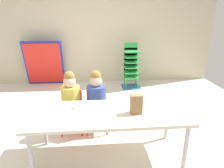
{
  "coord_description": "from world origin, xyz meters",
  "views": [
    {
      "loc": [
        0.07,
        -2.62,
        1.63
      ],
      "look_at": [
        0.26,
        -0.37,
        0.84
      ],
      "focal_mm": 31.64,
      "sensor_mm": 36.0,
      "label": 1
    }
  ],
  "objects_px": {
    "seated_child_middle_seat": "(96,96)",
    "folded_activity_table": "(44,63)",
    "paper_plate_center_table": "(62,116)",
    "kid_chair_green_stack": "(131,63)",
    "paper_bag_brown": "(136,104)",
    "seated_child_near_camera": "(71,97)",
    "donut_powdered_on_plate": "(76,106)",
    "craft_table": "(109,116)",
    "paper_plate_near_edge": "(76,107)"
  },
  "relations": [
    {
      "from": "folded_activity_table",
      "to": "paper_plate_center_table",
      "type": "xyz_separation_m",
      "value": [
        0.85,
        -2.8,
        0.06
      ]
    },
    {
      "from": "kid_chair_green_stack",
      "to": "paper_plate_center_table",
      "type": "relative_size",
      "value": 5.78
    },
    {
      "from": "craft_table",
      "to": "seated_child_near_camera",
      "type": "relative_size",
      "value": 1.95
    },
    {
      "from": "seated_child_middle_seat",
      "to": "folded_activity_table",
      "type": "height_order",
      "value": "folded_activity_table"
    },
    {
      "from": "folded_activity_table",
      "to": "paper_bag_brown",
      "type": "relative_size",
      "value": 4.94
    },
    {
      "from": "folded_activity_table",
      "to": "kid_chair_green_stack",
      "type": "bearing_deg",
      "value": -8.87
    },
    {
      "from": "donut_powdered_on_plate",
      "to": "paper_bag_brown",
      "type": "bearing_deg",
      "value": -15.56
    },
    {
      "from": "kid_chair_green_stack",
      "to": "folded_activity_table",
      "type": "relative_size",
      "value": 0.96
    },
    {
      "from": "kid_chair_green_stack",
      "to": "paper_bag_brown",
      "type": "relative_size",
      "value": 4.73
    },
    {
      "from": "paper_plate_near_edge",
      "to": "paper_plate_center_table",
      "type": "height_order",
      "value": "same"
    },
    {
      "from": "seated_child_middle_seat",
      "to": "kid_chair_green_stack",
      "type": "xyz_separation_m",
      "value": [
        0.83,
        1.85,
        0.02
      ]
    },
    {
      "from": "craft_table",
      "to": "kid_chair_green_stack",
      "type": "bearing_deg",
      "value": 74.01
    },
    {
      "from": "paper_plate_center_table",
      "to": "folded_activity_table",
      "type": "bearing_deg",
      "value": 106.93
    },
    {
      "from": "folded_activity_table",
      "to": "paper_plate_near_edge",
      "type": "bearing_deg",
      "value": -69.3
    },
    {
      "from": "paper_bag_brown",
      "to": "paper_plate_near_edge",
      "type": "height_order",
      "value": "paper_bag_brown"
    },
    {
      "from": "seated_child_near_camera",
      "to": "paper_plate_near_edge",
      "type": "bearing_deg",
      "value": -75.24
    },
    {
      "from": "paper_bag_brown",
      "to": "paper_plate_near_edge",
      "type": "bearing_deg",
      "value": 164.44
    },
    {
      "from": "folded_activity_table",
      "to": "paper_plate_center_table",
      "type": "height_order",
      "value": "folded_activity_table"
    },
    {
      "from": "paper_plate_near_edge",
      "to": "paper_plate_center_table",
      "type": "xyz_separation_m",
      "value": [
        -0.13,
        -0.2,
        0.0
      ]
    },
    {
      "from": "craft_table",
      "to": "folded_activity_table",
      "type": "bearing_deg",
      "value": 116.34
    },
    {
      "from": "paper_bag_brown",
      "to": "craft_table",
      "type": "bearing_deg",
      "value": 171.86
    },
    {
      "from": "craft_table",
      "to": "paper_plate_near_edge",
      "type": "relative_size",
      "value": 9.93
    },
    {
      "from": "kid_chair_green_stack",
      "to": "folded_activity_table",
      "type": "height_order",
      "value": "folded_activity_table"
    },
    {
      "from": "folded_activity_table",
      "to": "paper_bag_brown",
      "type": "xyz_separation_m",
      "value": [
        1.66,
        -2.79,
        0.16
      ]
    },
    {
      "from": "seated_child_middle_seat",
      "to": "paper_plate_center_table",
      "type": "relative_size",
      "value": 5.1
    },
    {
      "from": "folded_activity_table",
      "to": "paper_plate_center_table",
      "type": "bearing_deg",
      "value": -73.07
    },
    {
      "from": "craft_table",
      "to": "folded_activity_table",
      "type": "height_order",
      "value": "folded_activity_table"
    },
    {
      "from": "seated_child_near_camera",
      "to": "donut_powdered_on_plate",
      "type": "height_order",
      "value": "seated_child_near_camera"
    },
    {
      "from": "seated_child_near_camera",
      "to": "paper_bag_brown",
      "type": "xyz_separation_m",
      "value": [
        0.79,
        -0.62,
        0.15
      ]
    },
    {
      "from": "seated_child_near_camera",
      "to": "paper_plate_near_edge",
      "type": "height_order",
      "value": "seated_child_near_camera"
    },
    {
      "from": "seated_child_near_camera",
      "to": "kid_chair_green_stack",
      "type": "distance_m",
      "value": 2.2
    },
    {
      "from": "kid_chair_green_stack",
      "to": "folded_activity_table",
      "type": "bearing_deg",
      "value": 171.13
    },
    {
      "from": "kid_chair_green_stack",
      "to": "paper_plate_near_edge",
      "type": "height_order",
      "value": "kid_chair_green_stack"
    },
    {
      "from": "craft_table",
      "to": "paper_plate_center_table",
      "type": "bearing_deg",
      "value": -174.43
    },
    {
      "from": "seated_child_near_camera",
      "to": "folded_activity_table",
      "type": "relative_size",
      "value": 0.84
    },
    {
      "from": "seated_child_near_camera",
      "to": "craft_table",
      "type": "bearing_deg",
      "value": -49.72
    },
    {
      "from": "kid_chair_green_stack",
      "to": "paper_plate_center_table",
      "type": "xyz_separation_m",
      "value": [
        -1.2,
        -2.48,
        0.02
      ]
    },
    {
      "from": "seated_child_middle_seat",
      "to": "donut_powdered_on_plate",
      "type": "distance_m",
      "value": 0.5
    },
    {
      "from": "folded_activity_table",
      "to": "donut_powdered_on_plate",
      "type": "height_order",
      "value": "folded_activity_table"
    },
    {
      "from": "seated_child_near_camera",
      "to": "donut_powdered_on_plate",
      "type": "bearing_deg",
      "value": -75.24
    },
    {
      "from": "craft_table",
      "to": "seated_child_middle_seat",
      "type": "relative_size",
      "value": 1.95
    },
    {
      "from": "seated_child_near_camera",
      "to": "donut_powdered_on_plate",
      "type": "relative_size",
      "value": 8.47
    },
    {
      "from": "paper_bag_brown",
      "to": "kid_chair_green_stack",
      "type": "bearing_deg",
      "value": 80.97
    },
    {
      "from": "craft_table",
      "to": "donut_powdered_on_plate",
      "type": "height_order",
      "value": "donut_powdered_on_plate"
    },
    {
      "from": "craft_table",
      "to": "paper_plate_near_edge",
      "type": "height_order",
      "value": "paper_plate_near_edge"
    },
    {
      "from": "seated_child_near_camera",
      "to": "paper_plate_near_edge",
      "type": "distance_m",
      "value": 0.45
    },
    {
      "from": "folded_activity_table",
      "to": "paper_plate_center_table",
      "type": "relative_size",
      "value": 6.04
    },
    {
      "from": "folded_activity_table",
      "to": "paper_bag_brown",
      "type": "distance_m",
      "value": 3.25
    },
    {
      "from": "seated_child_near_camera",
      "to": "seated_child_middle_seat",
      "type": "relative_size",
      "value": 1.0
    },
    {
      "from": "folded_activity_table",
      "to": "paper_bag_brown",
      "type": "bearing_deg",
      "value": -59.2
    }
  ]
}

